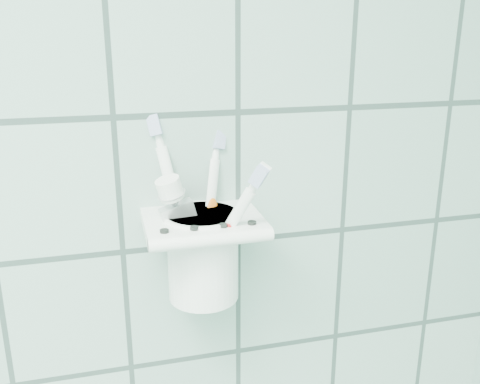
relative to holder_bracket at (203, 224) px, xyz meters
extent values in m
cube|color=white|center=(0.00, 0.04, -0.01)|extent=(0.05, 0.02, 0.04)
cube|color=white|center=(0.00, 0.00, 0.00)|extent=(0.13, 0.10, 0.01)
cylinder|color=white|center=(0.00, -0.05, 0.00)|extent=(0.13, 0.01, 0.01)
cylinder|color=black|center=(-0.05, -0.04, 0.01)|extent=(0.01, 0.01, 0.00)
cylinder|color=black|center=(-0.02, -0.04, 0.01)|extent=(0.01, 0.01, 0.00)
cylinder|color=black|center=(0.02, -0.04, 0.01)|extent=(0.01, 0.01, 0.00)
cylinder|color=black|center=(0.05, -0.04, 0.01)|extent=(0.01, 0.01, 0.00)
cylinder|color=white|center=(0.00, 0.00, -0.04)|extent=(0.08, 0.08, 0.11)
cylinder|color=white|center=(0.00, 0.00, 0.01)|extent=(0.09, 0.09, 0.01)
cylinder|color=black|center=(0.00, 0.00, 0.01)|extent=(0.07, 0.07, 0.00)
cylinder|color=white|center=(-0.01, 0.00, 0.00)|extent=(0.05, 0.06, 0.17)
cylinder|color=white|center=(-0.01, 0.00, 0.10)|extent=(0.02, 0.02, 0.03)
cube|color=silver|center=(-0.01, -0.01, 0.12)|extent=(0.02, 0.02, 0.03)
cube|color=white|center=(-0.01, 0.00, 0.12)|extent=(0.02, 0.01, 0.03)
ellipsoid|color=#1E38A5|center=(-0.01, -0.01, 0.02)|extent=(0.02, 0.02, 0.03)
cylinder|color=white|center=(0.00, -0.01, 0.00)|extent=(0.05, 0.07, 0.15)
cylinder|color=white|center=(0.00, -0.01, 0.08)|extent=(0.01, 0.02, 0.02)
cube|color=silver|center=(0.00, -0.01, 0.10)|extent=(0.02, 0.02, 0.03)
cube|color=white|center=(0.00, -0.01, 0.10)|extent=(0.02, 0.02, 0.03)
ellipsoid|color=orange|center=(0.00, -0.01, 0.01)|extent=(0.02, 0.02, 0.03)
cylinder|color=white|center=(-0.01, 0.01, 0.00)|extent=(0.07, 0.08, 0.14)
cylinder|color=white|center=(-0.01, 0.01, 0.08)|extent=(0.02, 0.02, 0.02)
cube|color=silver|center=(-0.01, 0.00, 0.10)|extent=(0.02, 0.02, 0.03)
cube|color=white|center=(-0.01, 0.01, 0.10)|extent=(0.02, 0.02, 0.03)
ellipsoid|color=red|center=(-0.01, 0.00, 0.01)|extent=(0.02, 0.02, 0.03)
cube|color=silver|center=(0.00, 0.01, -0.03)|extent=(0.07, 0.03, 0.12)
cube|color=silver|center=(0.00, 0.01, -0.08)|extent=(0.04, 0.01, 0.02)
cone|color=silver|center=(0.00, 0.01, 0.04)|extent=(0.04, 0.04, 0.03)
cylinder|color=white|center=(0.00, 0.01, 0.05)|extent=(0.04, 0.03, 0.03)
camera|label=1|loc=(-0.10, -0.56, 0.22)|focal=40.00mm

